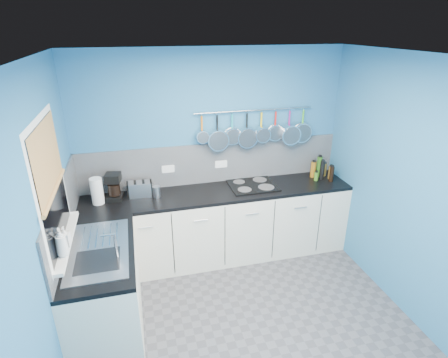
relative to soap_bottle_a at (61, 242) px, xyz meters
name	(u,v)px	position (x,y,z in m)	size (l,w,h in m)	color
floor	(248,325)	(1.53, -0.05, -1.18)	(3.20, 3.00, 0.02)	#47474C
ceiling	(257,56)	(1.53, -0.05, 1.34)	(3.20, 3.00, 0.02)	white
wall_back	(212,155)	(1.53, 1.46, 0.08)	(3.20, 0.02, 2.50)	#286895
wall_left	(47,238)	(-0.08, -0.05, 0.08)	(0.02, 3.00, 2.50)	#286895
wall_right	(413,192)	(3.14, -0.05, 0.08)	(0.02, 3.00, 2.50)	#286895
backsplash_back	(213,163)	(1.53, 1.44, -0.02)	(3.20, 0.02, 0.50)	gray
backsplash_left	(64,212)	(-0.06, 0.55, -0.02)	(0.02, 1.80, 0.50)	gray
cabinet_run_back	(219,226)	(1.53, 1.15, -0.74)	(3.20, 0.60, 0.86)	beige
worktop_back	(219,193)	(1.53, 1.15, -0.29)	(3.20, 0.60, 0.04)	black
cabinet_run_left	(106,292)	(0.23, 0.25, -0.74)	(0.60, 1.20, 0.86)	beige
worktop_left	(99,251)	(0.23, 0.25, -0.29)	(0.60, 1.20, 0.04)	black
window_frame	(51,185)	(-0.05, 0.25, 0.38)	(0.01, 1.00, 1.10)	white
window_glass	(52,185)	(-0.04, 0.25, 0.38)	(0.01, 0.90, 1.00)	black
bamboo_blind	(47,158)	(-0.03, 0.25, 0.61)	(0.01, 0.90, 0.55)	tan
window_sill	(66,240)	(-0.02, 0.25, -0.13)	(0.10, 0.98, 0.03)	white
sink_unit	(99,249)	(0.23, 0.25, -0.27)	(0.50, 0.95, 0.01)	silver
mixer_tap	(116,246)	(0.39, 0.07, -0.14)	(0.12, 0.08, 0.26)	silver
socket_left	(168,169)	(0.98, 1.42, -0.04)	(0.15, 0.01, 0.09)	white
socket_right	(221,164)	(1.63, 1.42, -0.04)	(0.15, 0.01, 0.09)	white
pot_rail	(254,110)	(2.03, 1.40, 0.61)	(0.02, 0.02, 1.45)	silver
soap_bottle_a	(61,242)	(0.00, 0.00, 0.00)	(0.09, 0.09, 0.24)	white
soap_bottle_b	(64,236)	(0.00, 0.14, -0.03)	(0.08, 0.08, 0.17)	white
paper_towel	(97,191)	(0.18, 1.18, -0.12)	(0.13, 0.13, 0.30)	white
coffee_maker	(114,187)	(0.35, 1.23, -0.12)	(0.17, 0.19, 0.30)	black
toaster	(140,189)	(0.63, 1.26, -0.19)	(0.26, 0.15, 0.17)	silver
canister	(157,192)	(0.81, 1.18, -0.20)	(0.09, 0.09, 0.13)	silver
hob	(252,185)	(1.97, 1.21, -0.26)	(0.56, 0.49, 0.01)	black
pan_0	(202,128)	(1.40, 1.39, 0.44)	(0.15, 0.08, 0.34)	silver
pan_1	(217,132)	(1.58, 1.39, 0.39)	(0.26, 0.10, 0.45)	silver
pan_2	(232,128)	(1.76, 1.39, 0.41)	(0.20, 0.07, 0.39)	silver
pan_3	(247,129)	(1.94, 1.39, 0.39)	(0.26, 0.09, 0.45)	silver
pan_4	(261,126)	(2.12, 1.39, 0.42)	(0.19, 0.12, 0.38)	silver
pan_5	(275,125)	(2.30, 1.39, 0.41)	(0.20, 0.05, 0.39)	silver
pan_6	(289,126)	(2.48, 1.39, 0.39)	(0.25, 0.12, 0.44)	silver
pan_7	(303,125)	(2.67, 1.39, 0.39)	(0.25, 0.05, 0.44)	silver
condiment_0	(324,170)	(2.97, 1.27, -0.18)	(0.06, 0.06, 0.17)	brown
condiment_1	(319,167)	(2.89, 1.27, -0.14)	(0.07, 0.07, 0.27)	#265919
condiment_2	(313,169)	(2.81, 1.27, -0.17)	(0.07, 0.07, 0.20)	#8C5914
condiment_3	(330,172)	(2.99, 1.16, -0.18)	(0.05, 0.05, 0.17)	brown
condiment_4	(322,170)	(2.88, 1.18, -0.15)	(0.06, 0.06, 0.24)	black
condiment_5	(316,176)	(2.80, 1.16, -0.22)	(0.05, 0.05, 0.11)	#3F721E
condiment_6	(332,174)	(2.96, 1.08, -0.17)	(0.05, 0.05, 0.19)	black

